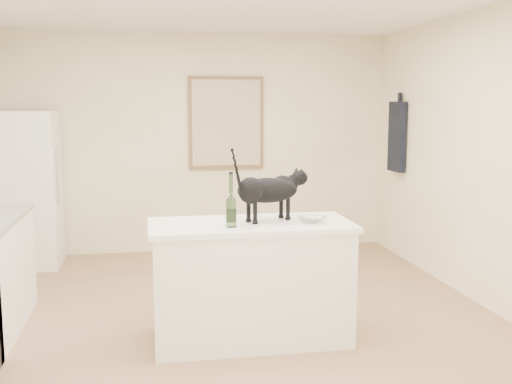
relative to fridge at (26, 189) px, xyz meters
The scene contains 14 objects.
floor 3.17m from the fridge, 50.31° to the right, with size 5.50×5.50×0.00m, color #93714E.
wall_back 2.04m from the fridge, 11.59° to the left, with size 4.50×4.50×0.00m, color #FCF2C3.
wall_front 5.48m from the fridge, 69.08° to the right, with size 4.50×4.50×0.00m, color #FCF2C3.
wall_right 4.83m from the fridge, 29.23° to the right, with size 5.50×5.50×0.00m, color #FCF2C3.
island_base 3.30m from the fridge, 51.20° to the right, with size 1.44×0.67×0.86m, color white.
island_top 3.27m from the fridge, 51.20° to the right, with size 1.50×0.70×0.04m, color white.
fridge is the anchor object (origin of this frame).
artwork_frame 2.39m from the fridge, ahead, with size 0.90×0.03×1.10m, color brown.
artwork_canvas 2.38m from the fridge, ahead, with size 0.82×0.00×1.02m, color beige.
hanging_garment 4.19m from the fridge, ahead, with size 0.08×0.34×0.80m, color black.
black_cat 3.34m from the fridge, 49.03° to the right, with size 0.59×0.18×0.42m, color black, non-canonical shape.
wine_bottle 3.29m from the fridge, 54.94° to the right, with size 0.07×0.07×0.35m, color #225321.
glass_bowl 3.64m from the fridge, 46.71° to the right, with size 0.21×0.21×0.05m, color white.
fridge_paper 0.48m from the fridge, 20.14° to the left, with size 0.01×0.14×0.19m, color white.
Camera 1 is at (-0.64, -4.56, 1.76)m, focal length 42.70 mm.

